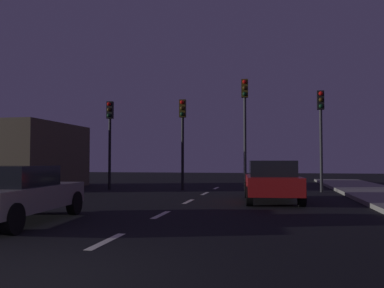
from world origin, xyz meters
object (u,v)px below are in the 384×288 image
(traffic_signal_center_left, at_px, (183,126))
(traffic_signal_far_right, at_px, (321,121))
(traffic_signal_far_left, at_px, (110,127))
(traffic_signal_center_right, at_px, (245,113))
(car_adjacent_lane, at_px, (16,193))
(car_stopped_ahead, at_px, (272,181))

(traffic_signal_center_left, height_order, traffic_signal_far_right, traffic_signal_far_right)
(traffic_signal_far_left, bearing_deg, traffic_signal_center_left, -0.00)
(traffic_signal_far_left, relative_size, traffic_signal_center_left, 1.00)
(traffic_signal_far_left, bearing_deg, traffic_signal_far_right, 0.00)
(traffic_signal_far_left, height_order, traffic_signal_center_right, traffic_signal_center_right)
(traffic_signal_far_right, height_order, car_adjacent_lane, traffic_signal_far_right)
(car_stopped_ahead, bearing_deg, traffic_signal_far_left, 148.00)
(traffic_signal_center_right, bearing_deg, traffic_signal_far_left, -179.98)
(traffic_signal_far_right, bearing_deg, traffic_signal_far_left, -180.00)
(traffic_signal_far_left, distance_m, car_stopped_ahead, 10.10)
(traffic_signal_center_left, relative_size, car_stopped_ahead, 1.07)
(traffic_signal_center_left, bearing_deg, traffic_signal_center_right, 0.03)
(traffic_signal_far_left, relative_size, traffic_signal_far_right, 0.95)
(car_stopped_ahead, bearing_deg, traffic_signal_far_right, 66.09)
(traffic_signal_far_left, xyz_separation_m, traffic_signal_far_right, (10.61, 0.00, 0.15))
(traffic_signal_center_left, xyz_separation_m, traffic_signal_far_right, (6.72, 0.00, 0.15))
(traffic_signal_far_right, height_order, car_stopped_ahead, traffic_signal_far_right)
(traffic_signal_far_left, bearing_deg, car_adjacent_lane, -78.54)
(traffic_signal_center_left, xyz_separation_m, car_adjacent_lane, (-1.56, -11.53, -2.52))
(traffic_signal_center_right, xyz_separation_m, car_adjacent_lane, (-4.69, -11.54, -3.11))
(traffic_signal_center_right, height_order, traffic_signal_far_right, traffic_signal_center_right)
(traffic_signal_far_left, distance_m, traffic_signal_center_right, 7.05)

